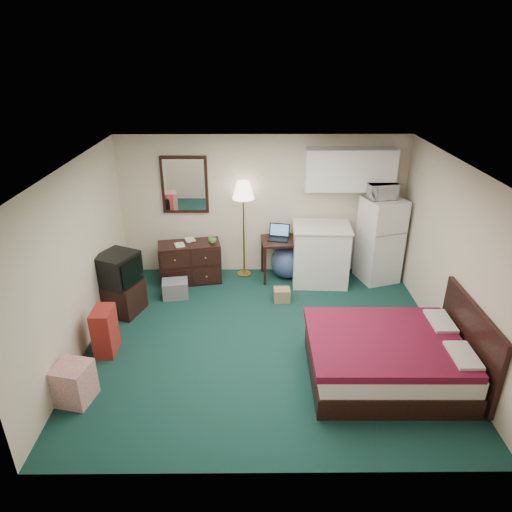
{
  "coord_description": "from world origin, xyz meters",
  "views": [
    {
      "loc": [
        -0.17,
        -5.43,
        3.85
      ],
      "look_at": [
        -0.13,
        0.5,
        1.09
      ],
      "focal_mm": 32.0,
      "sensor_mm": 36.0,
      "label": 1
    }
  ],
  "objects_px": {
    "suitcase": "(105,331)",
    "floor_lamp": "(244,230)",
    "fridge": "(380,240)",
    "bed": "(386,359)",
    "kitchen_counter": "(320,255)",
    "dresser": "(190,262)",
    "desk": "(278,259)",
    "tv_stand": "(124,297)"
  },
  "relations": [
    {
      "from": "suitcase",
      "to": "floor_lamp",
      "type": "bearing_deg",
      "value": 51.12
    },
    {
      "from": "fridge",
      "to": "bed",
      "type": "relative_size",
      "value": 0.8
    },
    {
      "from": "kitchen_counter",
      "to": "bed",
      "type": "height_order",
      "value": "kitchen_counter"
    },
    {
      "from": "dresser",
      "to": "desk",
      "type": "relative_size",
      "value": 1.44
    },
    {
      "from": "kitchen_counter",
      "to": "desk",
      "type": "bearing_deg",
      "value": 170.92
    },
    {
      "from": "kitchen_counter",
      "to": "bed",
      "type": "bearing_deg",
      "value": -76.57
    },
    {
      "from": "kitchen_counter",
      "to": "bed",
      "type": "xyz_separation_m",
      "value": [
        0.48,
        -2.62,
        -0.21
      ]
    },
    {
      "from": "tv_stand",
      "to": "suitcase",
      "type": "height_order",
      "value": "suitcase"
    },
    {
      "from": "suitcase",
      "to": "kitchen_counter",
      "type": "bearing_deg",
      "value": 32.32
    },
    {
      "from": "bed",
      "to": "tv_stand",
      "type": "xyz_separation_m",
      "value": [
        -3.69,
        1.62,
        -0.05
      ]
    },
    {
      "from": "floor_lamp",
      "to": "kitchen_counter",
      "type": "height_order",
      "value": "floor_lamp"
    },
    {
      "from": "floor_lamp",
      "to": "tv_stand",
      "type": "distance_m",
      "value": 2.34
    },
    {
      "from": "bed",
      "to": "desk",
      "type": "bearing_deg",
      "value": 113.96
    },
    {
      "from": "dresser",
      "to": "fridge",
      "type": "xyz_separation_m",
      "value": [
        3.33,
        0.07,
        0.39
      ]
    },
    {
      "from": "bed",
      "to": "suitcase",
      "type": "xyz_separation_m",
      "value": [
        -3.66,
        0.58,
        0.03
      ]
    },
    {
      "from": "fridge",
      "to": "tv_stand",
      "type": "relative_size",
      "value": 2.71
    },
    {
      "from": "bed",
      "to": "tv_stand",
      "type": "relative_size",
      "value": 3.38
    },
    {
      "from": "desk",
      "to": "suitcase",
      "type": "xyz_separation_m",
      "value": [
        -2.45,
        -2.19,
        -0.03
      ]
    },
    {
      "from": "dresser",
      "to": "fridge",
      "type": "bearing_deg",
      "value": -9.17
    },
    {
      "from": "floor_lamp",
      "to": "kitchen_counter",
      "type": "bearing_deg",
      "value": -11.65
    },
    {
      "from": "dresser",
      "to": "suitcase",
      "type": "xyz_separation_m",
      "value": [
        -0.89,
        -2.08,
        -0.03
      ]
    },
    {
      "from": "dresser",
      "to": "tv_stand",
      "type": "height_order",
      "value": "dresser"
    },
    {
      "from": "kitchen_counter",
      "to": "fridge",
      "type": "distance_m",
      "value": 1.08
    },
    {
      "from": "suitcase",
      "to": "dresser",
      "type": "bearing_deg",
      "value": 66.36
    },
    {
      "from": "floor_lamp",
      "to": "desk",
      "type": "distance_m",
      "value": 0.8
    },
    {
      "from": "floor_lamp",
      "to": "fridge",
      "type": "height_order",
      "value": "floor_lamp"
    },
    {
      "from": "desk",
      "to": "suitcase",
      "type": "distance_m",
      "value": 3.29
    },
    {
      "from": "dresser",
      "to": "suitcase",
      "type": "height_order",
      "value": "dresser"
    },
    {
      "from": "dresser",
      "to": "suitcase",
      "type": "distance_m",
      "value": 2.26
    },
    {
      "from": "desk",
      "to": "fridge",
      "type": "bearing_deg",
      "value": -5.68
    },
    {
      "from": "desk",
      "to": "tv_stand",
      "type": "xyz_separation_m",
      "value": [
        -2.48,
        -1.15,
        -0.11
      ]
    },
    {
      "from": "kitchen_counter",
      "to": "tv_stand",
      "type": "bearing_deg",
      "value": -159.7
    },
    {
      "from": "desk",
      "to": "bed",
      "type": "relative_size",
      "value": 0.39
    },
    {
      "from": "floor_lamp",
      "to": "tv_stand",
      "type": "xyz_separation_m",
      "value": [
        -1.87,
        -1.27,
        -0.62
      ]
    },
    {
      "from": "suitcase",
      "to": "desk",
      "type": "bearing_deg",
      "value": 41.44
    },
    {
      "from": "floor_lamp",
      "to": "kitchen_counter",
      "type": "distance_m",
      "value": 1.41
    },
    {
      "from": "desk",
      "to": "kitchen_counter",
      "type": "relative_size",
      "value": 0.72
    },
    {
      "from": "desk",
      "to": "floor_lamp",
      "type": "bearing_deg",
      "value": 164.84
    },
    {
      "from": "dresser",
      "to": "desk",
      "type": "height_order",
      "value": "desk"
    },
    {
      "from": "kitchen_counter",
      "to": "floor_lamp",
      "type": "bearing_deg",
      "value": 171.38
    },
    {
      "from": "tv_stand",
      "to": "suitcase",
      "type": "distance_m",
      "value": 1.05
    },
    {
      "from": "fridge",
      "to": "kitchen_counter",
      "type": "bearing_deg",
      "value": 168.01
    }
  ]
}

